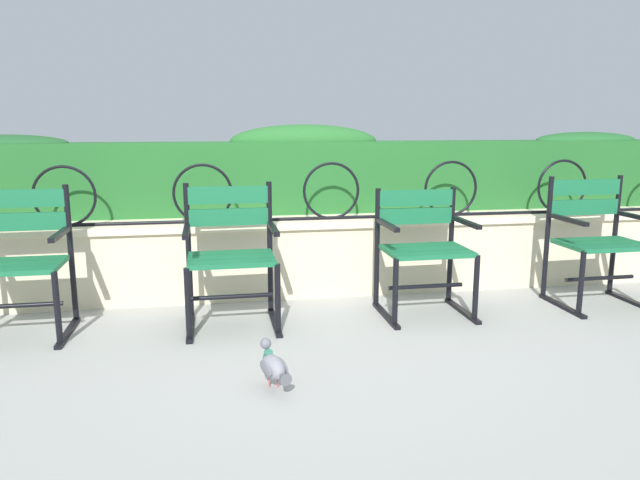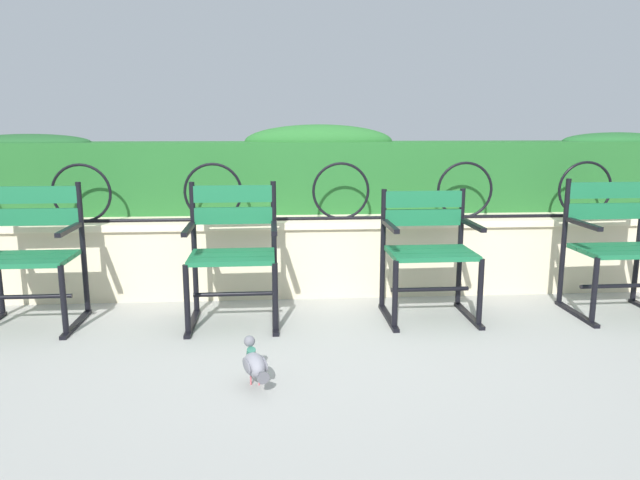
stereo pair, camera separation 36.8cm
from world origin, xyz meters
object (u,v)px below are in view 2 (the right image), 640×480
at_px(park_chair_centre_left, 233,250).
at_px(park_chair_centre_right, 428,248).
at_px(pigeon_far_side, 255,364).
at_px(park_chair_leftmost, 30,252).
at_px(park_chair_rightmost, 615,244).

distance_m(park_chair_centre_left, park_chair_centre_right, 1.27).
height_order(park_chair_centre_right, pigeon_far_side, park_chair_centre_right).
relative_size(park_chair_leftmost, park_chair_centre_left, 1.00).
xyz_separation_m(park_chair_centre_right, pigeon_far_side, (-1.11, -1.02, -0.34)).
xyz_separation_m(park_chair_centre_right, park_chair_rightmost, (1.27, -0.01, 0.01)).
height_order(park_chair_centre_right, park_chair_rightmost, park_chair_rightmost).
bearing_deg(park_chair_rightmost, park_chair_centre_right, 179.60).
xyz_separation_m(park_chair_centre_left, pigeon_far_side, (0.17, -1.00, -0.36)).
height_order(park_chair_rightmost, pigeon_far_side, park_chair_rightmost).
distance_m(park_chair_centre_left, pigeon_far_side, 1.07).
bearing_deg(park_chair_centre_right, park_chair_centre_left, -179.28).
bearing_deg(pigeon_far_side, park_chair_rightmost, 22.96).
bearing_deg(park_chair_leftmost, park_chair_centre_right, -0.40).
relative_size(park_chair_centre_right, pigeon_far_side, 2.90).
relative_size(park_chair_centre_left, park_chair_rightmost, 1.00).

